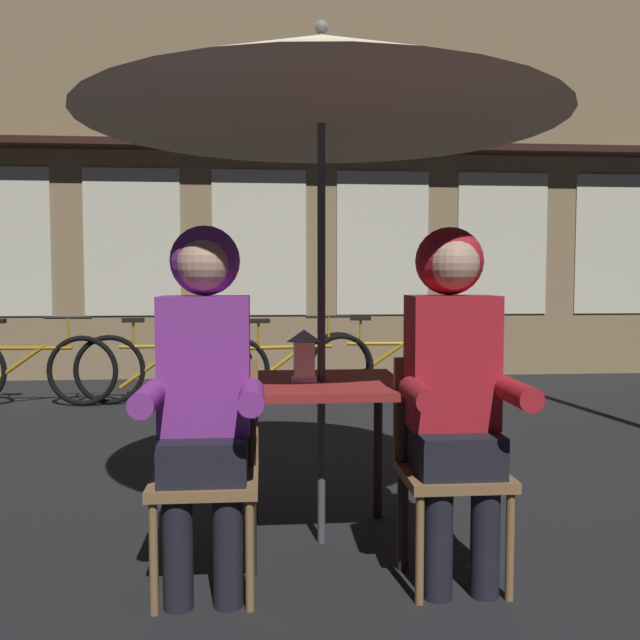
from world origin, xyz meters
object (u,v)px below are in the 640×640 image
cafe_table (321,403)px  bicycle_fourth (389,364)px  lantern (304,354)px  chair_right (448,455)px  bicycle_nearest (26,369)px  bicycle_second (165,367)px  patio_umbrella (321,80)px  person_left_hooded (204,371)px  person_right_hooded (453,368)px  chair_left (207,460)px  bicycle_third (289,368)px

cafe_table → bicycle_fourth: 3.74m
lantern → chair_right: lantern is taller
chair_right → bicycle_nearest: chair_right is taller
bicycle_second → lantern: bearing=-72.5°
patio_umbrella → person_left_hooded: bearing=-138.4°
bicycle_nearest → bicycle_second: 1.25m
person_right_hooded → person_left_hooded: bearing=180.0°
chair_right → person_right_hooded: size_ratio=0.62×
chair_left → bicycle_second: bearing=100.4°
bicycle_third → bicycle_fourth: 1.03m
chair_right → bicycle_nearest: 4.83m
patio_umbrella → lantern: patio_umbrella is taller
bicycle_fourth → bicycle_nearest: bearing=-177.8°
lantern → chair_left: 0.65m
lantern → person_right_hooded: person_right_hooded is taller
person_left_hooded → patio_umbrella: bearing=41.6°
bicycle_nearest → bicycle_fourth: (3.42, 0.13, 0.00)m
chair_right → person_right_hooded: (0.00, -0.06, 0.36)m
patio_umbrella → chair_right: patio_umbrella is taller
person_right_hooded → bicycle_third: bearing=97.6°
cafe_table → lantern: size_ratio=3.20×
cafe_table → bicycle_second: size_ratio=0.44×
chair_right → person_right_hooded: person_right_hooded is taller
bicycle_nearest → person_left_hooded: bearing=-63.2°
chair_right → patio_umbrella: bearing=142.5°
chair_right → cafe_table: bearing=142.5°
person_left_hooded → person_right_hooded: 0.96m
chair_left → person_right_hooded: person_right_hooded is taller
bicycle_fourth → person_left_hooded: bearing=-109.9°
lantern → chair_left: bearing=-138.9°
bicycle_third → bicycle_second: bearing=171.8°
bicycle_nearest → patio_umbrella: bearing=-54.8°
chair_left → bicycle_fourth: bearing=69.9°
bicycle_second → chair_right: bearing=-66.7°
patio_umbrella → chair_left: size_ratio=2.66×
bicycle_third → chair_right: bearing=-82.3°
cafe_table → bicycle_third: bearing=90.4°
person_left_hooded → bicycle_third: (0.46, 3.78, -0.50)m
chair_left → chair_right: bearing=0.0°
chair_left → bicycle_fourth: size_ratio=0.52×
cafe_table → person_right_hooded: (0.48, -0.43, 0.21)m
chair_right → bicycle_nearest: bearing=127.3°
lantern → patio_umbrella: bearing=13.1°
patio_umbrella → bicycle_nearest: 4.57m
chair_left → person_left_hooded: bearing=-90.0°
lantern → person_right_hooded: size_ratio=0.17×
person_left_hooded → cafe_table: bearing=41.6°
person_left_hooded → chair_right: bearing=3.4°
patio_umbrella → bicycle_second: bearing=108.7°
cafe_table → bicycle_second: bearing=108.7°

